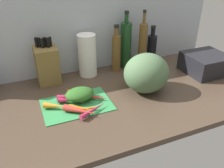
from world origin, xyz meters
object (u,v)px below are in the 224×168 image
carrot_8 (55,106)px  paper_towel_roll (87,55)px  bottle_1 (126,45)px  dish_rack (205,63)px  carrot_3 (68,100)px  bottle_3 (152,49)px  bottle_0 (116,52)px  carrot_0 (73,97)px  carrot_9 (94,110)px  winter_squash (146,73)px  carrot_7 (81,91)px  carrot_1 (81,109)px  carrot_4 (86,94)px  carrot_6 (80,111)px  carrot_5 (90,108)px  carrot_2 (98,97)px  cutting_board (77,104)px  knife_block (47,64)px  bottle_2 (143,45)px

carrot_8 → paper_towel_roll: 42.43cm
bottle_1 → dish_rack: bottle_1 is taller
bottle_1 → carrot_3: bearing=-147.1°
bottle_3 → bottle_0: bearing=-178.2°
paper_towel_roll → carrot_0: bearing=-122.0°
carrot_9 → winter_squash: winter_squash is taller
paper_towel_roll → dish_rack: size_ratio=1.02×
paper_towel_roll → bottle_3: (45.70, -0.24, -2.23)cm
carrot_9 → bottle_3: (55.86, 40.48, 8.87)cm
carrot_7 → dish_rack: 82.52cm
carrot_1 → carrot_8: 13.56cm
carrot_0 → carrot_4: (6.89, -0.52, 0.36)cm
carrot_9 → paper_towel_roll: 43.42cm
carrot_4 → carrot_6: 14.96cm
bottle_3 → carrot_4: bearing=-154.4°
paper_towel_roll → bottle_1: 27.36cm
carrot_7 → bottle_1: 47.49cm
carrot_4 → bottle_1: bottle_1 is taller
carrot_5 → bottle_0: bearing=51.0°
carrot_2 → winter_squash: 29.60cm
cutting_board → carrot_4: size_ratio=2.82×
carrot_0 → carrot_3: bearing=-148.9°
carrot_7 → carrot_0: bearing=-142.8°
paper_towel_roll → bottle_3: bottle_3 is taller
carrot_0 → dish_rack: (87.36, 0.60, 3.85)cm
carrot_8 → bottle_1: (54.12, 33.16, 13.02)cm
carrot_2 → carrot_5: bearing=-131.7°
carrot_7 → knife_block: 27.98cm
cutting_board → carrot_2: size_ratio=3.13×
carrot_6 → dish_rack: (87.62, 14.26, 3.54)cm
carrot_2 → bottle_1: size_ratio=0.30×
carrot_9 → winter_squash: bearing=15.3°
carrot_6 → bottle_1: size_ratio=0.45×
carrot_6 → carrot_7: carrot_6 is taller
carrot_6 → carrot_9: bearing=-8.4°
carrot_0 → carrot_1: 12.31cm
carrot_0 → bottle_1: bottle_1 is taller
carrot_9 → bottle_3: bottle_3 is taller
winter_squash → bottle_1: bottle_1 is taller
carrot_1 → carrot_4: 13.27cm
carrot_5 → bottle_3: bearing=34.0°
carrot_9 → bottle_1: bottle_1 is taller
carrot_5 → bottle_2: (48.34, 35.82, 13.68)cm
knife_block → carrot_2: bearing=-58.2°
carrot_3 → bottle_1: 57.31cm
carrot_3 → carrot_6: carrot_6 is taller
carrot_5 → carrot_8: (-15.45, 7.76, 0.60)cm
carrot_2 → carrot_8: size_ratio=1.00×
paper_towel_roll → carrot_5: bearing=-106.5°
carrot_4 → bottle_3: 61.70cm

